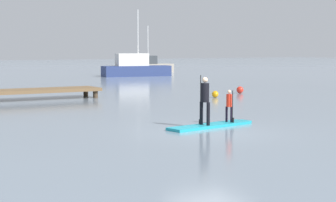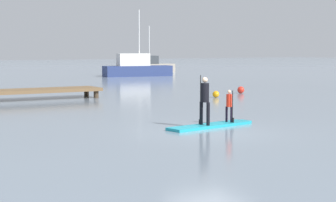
% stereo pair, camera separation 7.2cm
% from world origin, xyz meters
% --- Properties ---
extents(ground_plane, '(240.00, 240.00, 0.00)m').
position_xyz_m(ground_plane, '(0.00, 0.00, 0.00)').
color(ground_plane, gray).
extents(paddleboard_near, '(3.77, 1.30, 0.10)m').
position_xyz_m(paddleboard_near, '(0.88, 1.08, 0.05)').
color(paddleboard_near, '#1E9EB2').
rests_on(paddleboard_near, ground).
extents(paddler_adult, '(0.35, 0.53, 1.77)m').
position_xyz_m(paddler_adult, '(0.54, 1.03, 1.08)').
color(paddler_adult, black).
rests_on(paddler_adult, paddleboard_near).
extents(paddler_child_solo, '(0.24, 0.41, 1.19)m').
position_xyz_m(paddler_child_solo, '(1.77, 1.21, 0.77)').
color(paddler_child_solo, black).
rests_on(paddler_child_solo, paddleboard_near).
extents(fishing_boat_green_midground, '(7.17, 2.83, 6.75)m').
position_xyz_m(fishing_boat_green_midground, '(15.48, 35.21, 0.86)').
color(fishing_boat_green_midground, navy).
rests_on(fishing_boat_green_midground, ground).
extents(motor_boat_small_navy, '(6.34, 2.28, 5.46)m').
position_xyz_m(motor_boat_small_navy, '(20.64, 42.15, 0.78)').
color(motor_boat_small_navy, '#9E9384').
rests_on(motor_boat_small_navy, ground).
extents(mooring_buoy_near, '(0.44, 0.44, 0.44)m').
position_xyz_m(mooring_buoy_near, '(11.16, 12.54, 0.22)').
color(mooring_buoy_near, red).
rests_on(mooring_buoy_near, ground).
extents(mooring_buoy_mid, '(0.38, 0.38, 0.38)m').
position_xyz_m(mooring_buoy_mid, '(8.04, 10.85, 0.19)').
color(mooring_buoy_mid, orange).
rests_on(mooring_buoy_mid, ground).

